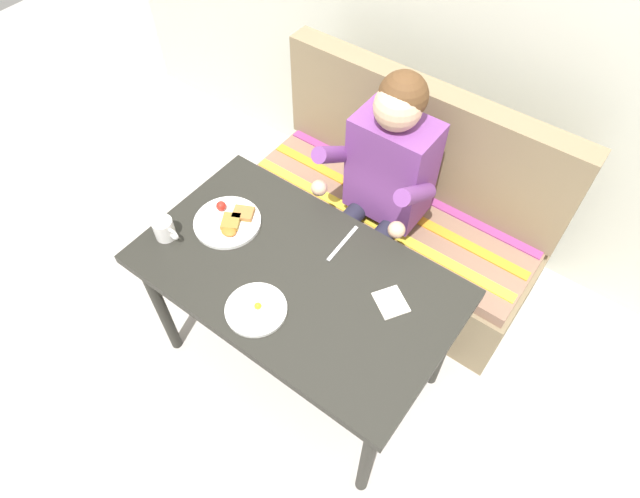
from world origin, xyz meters
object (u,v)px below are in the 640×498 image
object	(u,v)px
knife	(343,243)
couch	(394,218)
plate_eggs	(256,309)
napkin	(391,302)
coffee_mug	(164,229)
person	(382,180)
table	(297,286)
plate_breakfast	(229,221)

from	to	relation	value
knife	couch	bearing A→B (deg)	94.51
couch	plate_eggs	world-z (taller)	couch
plate_eggs	napkin	world-z (taller)	plate_eggs
coffee_mug	person	bearing A→B (deg)	55.84
table	plate_breakfast	world-z (taller)	plate_breakfast
plate_breakfast	plate_eggs	bearing A→B (deg)	-34.41
couch	plate_eggs	size ratio (longest dim) A/B	6.57
table	couch	distance (m)	0.83
napkin	knife	size ratio (longest dim) A/B	0.59
napkin	knife	world-z (taller)	napkin
table	person	world-z (taller)	person
person	knife	bearing A→B (deg)	-80.82
table	plate_breakfast	distance (m)	0.38
couch	person	xyz separation A→B (m)	(-0.00, -0.17, 0.41)
couch	plate_breakfast	world-z (taller)	couch
person	napkin	size ratio (longest dim) A/B	10.34
table	plate_breakfast	bearing A→B (deg)	175.00
person	napkin	distance (m)	0.60
plate_eggs	napkin	bearing A→B (deg)	40.50
table	napkin	size ratio (longest dim) A/B	10.24
couch	napkin	bearing A→B (deg)	-62.18
person	coffee_mug	distance (m)	0.91
napkin	coffee_mug	bearing A→B (deg)	-163.02
table	plate_eggs	distance (m)	0.23
plate_breakfast	napkin	size ratio (longest dim) A/B	2.27
table	couch	world-z (taller)	couch
plate_eggs	coffee_mug	xyz separation A→B (m)	(-0.50, 0.05, 0.04)
person	plate_eggs	xyz separation A→B (m)	(-0.01, -0.80, -0.00)
person	couch	bearing A→B (deg)	89.65
coffee_mug	knife	size ratio (longest dim) A/B	0.59
plate_eggs	coffee_mug	bearing A→B (deg)	174.70
person	plate_eggs	size ratio (longest dim) A/B	5.53
table	knife	xyz separation A→B (m)	(0.06, 0.22, 0.08)
coffee_mug	napkin	bearing A→B (deg)	16.98
knife	person	bearing A→B (deg)	97.52
couch	plate_eggs	bearing A→B (deg)	-90.72
plate_eggs	coffee_mug	distance (m)	0.50
table	person	size ratio (longest dim) A/B	0.99
knife	plate_breakfast	bearing A→B (deg)	-157.89
table	plate_eggs	bearing A→B (deg)	-93.34
plate_eggs	plate_breakfast	bearing A→B (deg)	145.59
coffee_mug	napkin	world-z (taller)	coffee_mug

